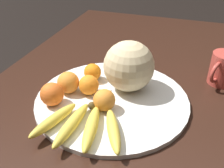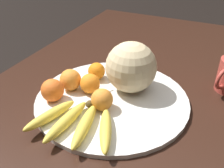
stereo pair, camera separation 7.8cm
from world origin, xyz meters
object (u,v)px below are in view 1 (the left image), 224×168
orange_front_left (68,82)px  orange_front_right (52,94)px  ceramic_mug (223,69)px  orange_back_left (104,100)px  banana_bunch (82,125)px  orange_mid_center (93,72)px  fruit_bowl (112,99)px  melon (129,66)px  kitchen_table (133,114)px  produce_tag (101,93)px  orange_back_right (89,85)px

orange_front_left → orange_front_right: 0.08m
orange_front_right → ceramic_mug: 0.57m
orange_front_right → orange_back_left: orange_front_right is taller
banana_bunch → orange_back_left: orange_back_left is taller
orange_mid_center → orange_front_left: bearing=-25.3°
fruit_bowl → banana_bunch: size_ratio=1.92×
banana_bunch → orange_front_left: bearing=-147.6°
fruit_bowl → melon: melon is taller
fruit_bowl → orange_mid_center: 0.13m
kitchen_table → orange_mid_center: orange_mid_center is taller
orange_back_left → orange_mid_center: bearing=-146.8°
banana_bunch → orange_back_left: (-0.10, 0.03, 0.02)m
produce_tag → ceramic_mug: (-0.21, 0.36, 0.04)m
kitchen_table → banana_bunch: size_ratio=6.56×
melon → orange_back_right: melon is taller
melon → orange_back_left: size_ratio=2.51×
banana_bunch → orange_back_right: size_ratio=3.90×
kitchen_table → banana_bunch: banana_bunch is taller
melon → orange_front_right: bearing=-50.9°
banana_bunch → orange_back_left: bearing=161.7°
orange_front_left → ceramic_mug: bearing=116.8°
orange_front_left → orange_back_left: 0.15m
orange_back_right → fruit_bowl: bearing=90.1°
kitchen_table → fruit_bowl: bearing=-37.9°
ceramic_mug → orange_front_left: bearing=-63.2°
orange_front_left → orange_mid_center: orange_front_left is taller
orange_mid_center → ceramic_mug: size_ratio=0.47×
fruit_bowl → orange_front_left: bearing=-85.4°
orange_front_right → orange_back_right: bearing=136.4°
orange_back_right → orange_back_left: bearing=50.2°
orange_front_right → orange_mid_center: (-0.17, 0.06, -0.01)m
orange_front_left → ceramic_mug: 0.52m
kitchen_table → orange_mid_center: bearing=-94.5°
melon → ceramic_mug: bearing=117.9°
melon → banana_bunch: bearing=-14.6°
fruit_bowl → orange_front_left: (0.01, -0.14, 0.04)m
banana_bunch → ceramic_mug: ceramic_mug is taller
orange_back_left → produce_tag: 0.09m
melon → orange_front_right: 0.25m
kitchen_table → ceramic_mug: ceramic_mug is taller
kitchen_table → orange_back_left: 0.20m
banana_bunch → ceramic_mug: bearing=133.4°
orange_back_right → ceramic_mug: bearing=119.2°
kitchen_table → produce_tag: (0.06, -0.10, 0.11)m
orange_front_right → orange_back_left: size_ratio=1.08×
orange_mid_center → produce_tag: orange_mid_center is taller
fruit_bowl → orange_front_right: (0.08, -0.16, 0.04)m
melon → orange_front_left: melon is taller
kitchen_table → orange_front_left: bearing=-67.4°
orange_front_right → orange_mid_center: size_ratio=1.19×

